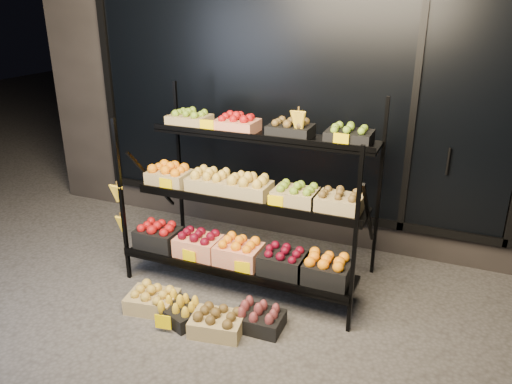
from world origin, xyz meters
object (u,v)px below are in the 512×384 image
at_px(floor_crate_midleft, 180,310).
at_px(floor_crate_midright, 217,322).
at_px(display_rack, 247,199).
at_px(floor_crate_left, 152,299).

bearing_deg(floor_crate_midleft, floor_crate_midright, 17.15).
bearing_deg(display_rack, floor_crate_midright, -82.72).
distance_m(display_rack, floor_crate_midright, 1.08).
xyz_separation_m(display_rack, floor_crate_midright, (0.11, -0.83, -0.69)).
distance_m(display_rack, floor_crate_left, 1.15).
relative_size(display_rack, floor_crate_midleft, 5.13).
distance_m(floor_crate_left, floor_crate_midleft, 0.29).
bearing_deg(floor_crate_midleft, display_rack, 94.70).
bearing_deg(floor_crate_midright, floor_crate_left, 164.39).
bearing_deg(floor_crate_midleft, floor_crate_left, -166.79).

